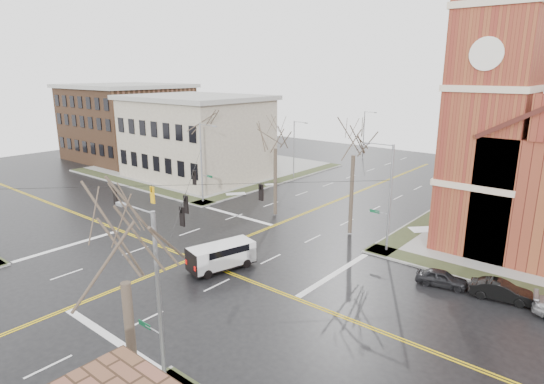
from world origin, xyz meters
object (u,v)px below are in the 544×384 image
Objects in this scene: tree_nw_near at (275,144)px; signal_pole_ne at (388,195)px; streetlight_north_a at (295,147)px; tree_nw_far at (202,128)px; signal_pole_nw at (202,161)px; signal_pole_se at (157,300)px; parked_car_a at (442,278)px; cargo_van at (224,254)px; parked_car_b at (501,291)px; streetlight_north_b at (365,132)px; tree_ne at (354,150)px; tree_se at (124,269)px.

signal_pole_ne is at bearing -7.05° from tree_nw_near.
tree_nw_far is (-3.59, -13.83, 3.67)m from streetlight_north_a.
streetlight_north_a is (0.67, 16.50, -0.48)m from signal_pole_nw.
signal_pole_se reaches higher than parked_car_a.
tree_nw_far reaches higher than signal_pole_ne.
tree_nw_near is at bearing 127.93° from cargo_van.
parked_car_b is at bearing -16.17° from signal_pole_ne.
streetlight_north_a is 0.71× the size of tree_nw_far.
cargo_van is at bearing 103.87° from parked_car_b.
cargo_van is 23.41m from tree_nw_far.
streetlight_north_a is at bearing 132.06° from cargo_van.
streetlight_north_a is at bearing 87.68° from signal_pole_nw.
streetlight_north_b is 0.77× the size of tree_nw_near.
streetlight_north_a is 2.04× the size of parked_car_b.
parked_car_b is 24.60m from tree_nw_near.
tree_ne is at bearing 61.09° from parked_car_b.
parked_car_b is at bearing 64.00° from signal_pole_se.
tree_ne reaches higher than cargo_van.
signal_pole_nw is at bearing 180.00° from signal_pole_ne.
signal_pole_nw is at bearing 73.92° from parked_car_b.
parked_car_a is at bearing -35.34° from streetlight_north_a.
cargo_van is 16.04m from parked_car_a.
signal_pole_se is 1.12× the size of streetlight_north_b.
tree_ne is (-14.20, 4.57, 7.31)m from parked_car_b.
tree_nw_far is 0.99× the size of tree_se.
streetlight_north_a is 0.70× the size of tree_se.
signal_pole_ne and signal_pole_nw have the same top height.
signal_pole_se is at bearing -40.85° from cargo_van.
tree_nw_far reaches higher than tree_ne.
parked_car_a is at bearing -29.15° from signal_pole_ne.
cargo_van is at bearing -67.28° from tree_nw_near.
cargo_van is at bearing 106.11° from parked_car_a.
signal_pole_ne is at bearing 62.77° from parked_car_b.
tree_se is at bearing -49.51° from signal_pole_se.
signal_pole_ne is at bearing 0.00° from signal_pole_nw.
cargo_van is 1.58× the size of parked_car_a.
cargo_van is 0.48× the size of tree_se.
tree_nw_near is at bearing 118.42° from signal_pole_se.
signal_pole_ne is 1.12× the size of streetlight_north_b.
parked_car_a is at bearing -6.70° from signal_pole_nw.
tree_nw_far is (-3.59, -33.83, 3.67)m from streetlight_north_b.
signal_pole_nw reaches higher than parked_car_b.
parked_car_a is 24.11m from tree_se.
streetlight_north_b is 67.20m from tree_se.
parked_car_b is at bearing -5.02° from signal_pole_nw.
signal_pole_ne reaches higher than streetlight_north_a.
streetlight_north_b reaches higher than parked_car_b.
tree_ne is (17.60, -34.78, 3.49)m from streetlight_north_b.
parked_car_a is (28.68, -3.37, -4.35)m from signal_pole_nw.
signal_pole_se is 0.79× the size of tree_se.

